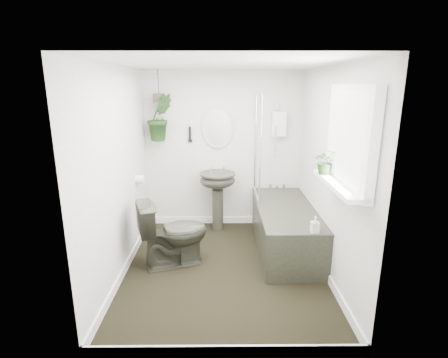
{
  "coord_description": "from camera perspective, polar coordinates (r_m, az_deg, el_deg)",
  "views": [
    {
      "loc": [
        -0.03,
        -3.71,
        2.1
      ],
      "look_at": [
        0.0,
        0.15,
        1.05
      ],
      "focal_mm": 28.0,
      "sensor_mm": 36.0,
      "label": 1
    }
  ],
  "objects": [
    {
      "name": "floor",
      "position": [
        4.27,
        0.02,
        -14.42
      ],
      "size": [
        2.3,
        2.8,
        0.02
      ],
      "primitive_type": "cube",
      "color": "black",
      "rests_on": "ground"
    },
    {
      "name": "ceiling",
      "position": [
        3.72,
        0.02,
        18.46
      ],
      "size": [
        2.3,
        2.8,
        0.02
      ],
      "primitive_type": "cube",
      "color": "white",
      "rests_on": "ground"
    },
    {
      "name": "wall_back",
      "position": [
        5.21,
        -0.11,
        4.7
      ],
      "size": [
        2.3,
        0.02,
        2.3
      ],
      "primitive_type": "cube",
      "color": "white",
      "rests_on": "ground"
    },
    {
      "name": "wall_front",
      "position": [
        2.49,
        0.29,
        -7.2
      ],
      "size": [
        2.3,
        0.02,
        2.3
      ],
      "primitive_type": "cube",
      "color": "white",
      "rests_on": "ground"
    },
    {
      "name": "wall_left",
      "position": [
        3.99,
        -16.88,
        0.79
      ],
      "size": [
        0.02,
        2.8,
        2.3
      ],
      "primitive_type": "cube",
      "color": "white",
      "rests_on": "ground"
    },
    {
      "name": "wall_right",
      "position": [
        4.01,
        16.84,
        0.85
      ],
      "size": [
        0.02,
        2.8,
        2.3
      ],
      "primitive_type": "cube",
      "color": "white",
      "rests_on": "ground"
    },
    {
      "name": "skirting",
      "position": [
        4.24,
        0.02,
        -13.71
      ],
      "size": [
        2.3,
        2.8,
        0.1
      ],
      "primitive_type": "cube",
      "color": "white",
      "rests_on": "floor"
    },
    {
      "name": "bathtub",
      "position": [
        4.66,
        9.95,
        -7.9
      ],
      "size": [
        0.72,
        1.72,
        0.58
      ],
      "primitive_type": null,
      "color": "#2B2B22",
      "rests_on": "floor"
    },
    {
      "name": "bath_screen",
      "position": [
        4.8,
        5.57,
        5.3
      ],
      "size": [
        0.04,
        0.72,
        1.4
      ],
      "primitive_type": null,
      "color": "silver",
      "rests_on": "bathtub"
    },
    {
      "name": "shower_box",
      "position": [
        5.15,
        8.94,
        8.89
      ],
      "size": [
        0.2,
        0.1,
        0.35
      ],
      "primitive_type": "cube",
      "color": "white",
      "rests_on": "wall_back"
    },
    {
      "name": "oval_mirror",
      "position": [
        5.12,
        -1.07,
        8.47
      ],
      "size": [
        0.46,
        0.03,
        0.62
      ],
      "primitive_type": "ellipsoid",
      "color": "beige",
      "rests_on": "wall_back"
    },
    {
      "name": "wall_sconce",
      "position": [
        5.14,
        -5.57,
        7.31
      ],
      "size": [
        0.04,
        0.04,
        0.22
      ],
      "primitive_type": "cylinder",
      "color": "black",
      "rests_on": "wall_back"
    },
    {
      "name": "toilet_roll_holder",
      "position": [
        4.69,
        -13.61,
        -0.04
      ],
      "size": [
        0.11,
        0.11,
        0.11
      ],
      "primitive_type": "cylinder",
      "rotation": [
        0.0,
        1.57,
        0.0
      ],
      "color": "white",
      "rests_on": "wall_left"
    },
    {
      "name": "window_recess",
      "position": [
        3.24,
        19.9,
        6.35
      ],
      "size": [
        0.08,
        1.0,
        0.9
      ],
      "primitive_type": "cube",
      "color": "white",
      "rests_on": "wall_right"
    },
    {
      "name": "window_sill",
      "position": [
        3.3,
        18.11,
        -0.81
      ],
      "size": [
        0.18,
        1.0,
        0.04
      ],
      "primitive_type": "cube",
      "color": "white",
      "rests_on": "wall_right"
    },
    {
      "name": "window_blinds",
      "position": [
        3.23,
        19.14,
        6.38
      ],
      "size": [
        0.01,
        0.86,
        0.76
      ],
      "primitive_type": "cube",
      "color": "white",
      "rests_on": "wall_right"
    },
    {
      "name": "toilet",
      "position": [
        4.22,
        -8.27,
        -8.65
      ],
      "size": [
        0.9,
        0.69,
        0.81
      ],
      "primitive_type": "imported",
      "rotation": [
        0.0,
        0.0,
        1.91
      ],
      "color": "#2B2B22",
      "rests_on": "floor"
    },
    {
      "name": "pedestal_sink",
      "position": [
        5.13,
        -1.04,
        -3.7
      ],
      "size": [
        0.61,
        0.55,
        0.87
      ],
      "primitive_type": null,
      "rotation": [
        0.0,
        0.0,
        0.26
      ],
      "color": "#2B2B22",
      "rests_on": "floor"
    },
    {
      "name": "sill_plant",
      "position": [
        3.54,
        16.28,
        2.78
      ],
      "size": [
        0.23,
        0.2,
        0.25
      ],
      "primitive_type": "imported",
      "rotation": [
        0.0,
        0.0,
        -0.03
      ],
      "color": "black",
      "rests_on": "window_sill"
    },
    {
      "name": "hanging_plant",
      "position": [
        5.05,
        -10.43,
        9.86
      ],
      "size": [
        0.45,
        0.42,
        0.66
      ],
      "primitive_type": "imported",
      "rotation": [
        0.0,
        0.0,
        0.45
      ],
      "color": "black",
      "rests_on": "ceiling"
    },
    {
      "name": "soap_bottle",
      "position": [
        3.84,
        14.66,
        -7.21
      ],
      "size": [
        0.08,
        0.09,
        0.18
      ],
      "primitive_type": "imported",
      "rotation": [
        0.0,
        0.0,
        0.06
      ],
      "color": "black",
      "rests_on": "bathtub"
    },
    {
      "name": "hanging_pot",
      "position": [
        5.04,
        -10.58,
        12.89
      ],
      "size": [
        0.16,
        0.16,
        0.12
      ],
      "primitive_type": "cylinder",
      "color": "brown",
      "rests_on": "ceiling"
    }
  ]
}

